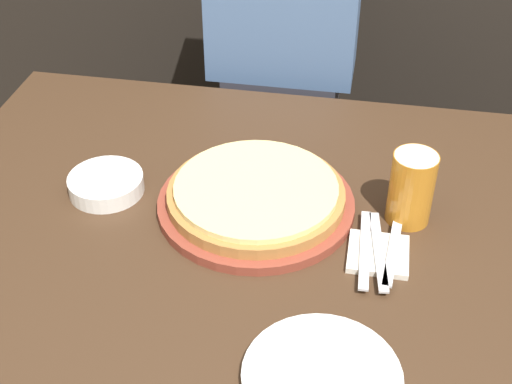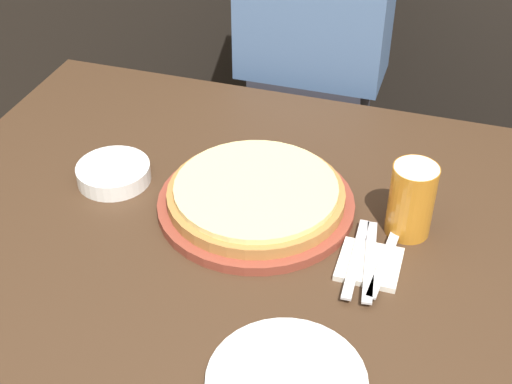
% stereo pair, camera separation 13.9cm
% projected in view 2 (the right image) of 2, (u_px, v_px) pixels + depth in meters
% --- Properties ---
extents(dining_table, '(1.51, 1.03, 0.71)m').
position_uv_depth(dining_table, '(282.00, 354.00, 1.57)').
color(dining_table, '#3D2819').
rests_on(dining_table, ground_plane).
extents(pizza_on_board, '(0.39, 0.39, 0.06)m').
position_uv_depth(pizza_on_board, '(256.00, 198.00, 1.40)').
color(pizza_on_board, brown).
rests_on(pizza_on_board, dining_table).
extents(beer_glass, '(0.09, 0.09, 0.15)m').
position_uv_depth(beer_glass, '(412.00, 197.00, 1.31)').
color(beer_glass, '#B7701E').
rests_on(beer_glass, dining_table).
extents(dinner_plate, '(0.24, 0.24, 0.02)m').
position_uv_depth(dinner_plate, '(287.00, 383.00, 1.07)').
color(dinner_plate, silver).
rests_on(dinner_plate, dining_table).
extents(side_bowl, '(0.15, 0.15, 0.04)m').
position_uv_depth(side_bowl, '(114.00, 173.00, 1.48)').
color(side_bowl, silver).
rests_on(side_bowl, dining_table).
extents(napkin_stack, '(0.11, 0.11, 0.01)m').
position_uv_depth(napkin_stack, '(369.00, 264.00, 1.28)').
color(napkin_stack, silver).
rests_on(napkin_stack, dining_table).
extents(fork, '(0.03, 0.21, 0.00)m').
position_uv_depth(fork, '(356.00, 258.00, 1.28)').
color(fork, silver).
rests_on(fork, napkin_stack).
extents(dinner_knife, '(0.05, 0.21, 0.00)m').
position_uv_depth(dinner_knife, '(370.00, 261.00, 1.27)').
color(dinner_knife, silver).
rests_on(dinner_knife, napkin_stack).
extents(spoon, '(0.03, 0.18, 0.00)m').
position_uv_depth(spoon, '(384.00, 264.00, 1.27)').
color(spoon, silver).
rests_on(spoon, napkin_stack).
extents(diner_person, '(0.38, 0.20, 1.29)m').
position_uv_depth(diner_person, '(310.00, 93.00, 1.95)').
color(diner_person, '#33333D').
rests_on(diner_person, ground_plane).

